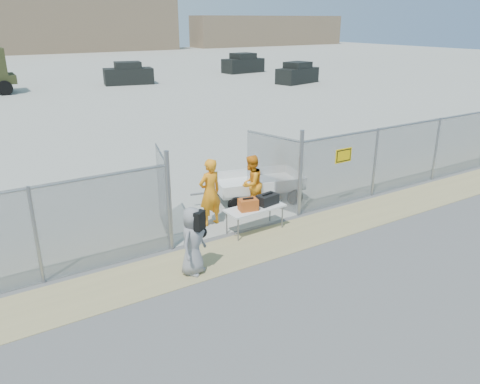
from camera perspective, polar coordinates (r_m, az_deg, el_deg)
ground at (r=11.14m, az=5.52°, el=-8.36°), size 160.00×160.00×0.00m
tarmac_inside at (r=50.33m, az=-25.58°, el=12.34°), size 160.00×80.00×0.01m
dirt_strip at (r=11.85m, az=2.58°, el=-6.39°), size 44.00×1.60×0.01m
distant_hills at (r=86.40m, az=-26.03°, el=17.86°), size 140.00×6.00×9.00m
chain_link_fence at (r=12.18m, az=0.00°, el=0.00°), size 40.00×0.20×2.20m
folding_table at (r=12.44m, az=1.82°, el=-3.32°), size 1.64×0.73×0.69m
orange_bag at (r=12.07m, az=1.00°, el=-1.55°), size 0.53×0.41×0.30m
black_duffel at (r=12.47m, az=3.37°, el=-0.91°), size 0.62×0.42×0.27m
security_worker_left at (r=12.63m, az=-3.68°, el=-0.05°), size 0.74×0.54×1.88m
security_worker_right at (r=13.57m, az=1.35°, el=1.02°), size 1.03×0.95×1.69m
visitor at (r=10.32m, az=-5.77°, el=-5.96°), size 0.91×0.84×1.56m
utility_trailer at (r=14.58m, az=2.06°, el=0.64°), size 3.81×2.51×0.85m
parked_vehicle_near at (r=42.70m, az=-13.46°, el=13.88°), size 4.40×2.65×1.86m
parked_vehicle_mid at (r=51.00m, az=0.37°, el=15.43°), size 4.51×2.40×1.96m
parked_vehicle_far at (r=42.59m, az=7.01°, el=14.21°), size 4.28×2.69×1.79m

